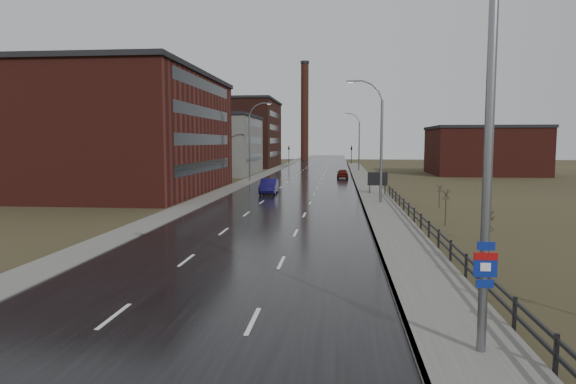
% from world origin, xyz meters
% --- Properties ---
extents(ground, '(320.00, 320.00, 0.00)m').
position_xyz_m(ground, '(0.00, 0.00, 0.00)').
color(ground, '#2D2819').
rests_on(ground, ground).
extents(road, '(14.00, 300.00, 0.06)m').
position_xyz_m(road, '(0.00, 60.00, 0.03)').
color(road, black).
rests_on(road, ground).
extents(sidewalk_right, '(3.20, 180.00, 0.18)m').
position_xyz_m(sidewalk_right, '(8.60, 35.00, 0.09)').
color(sidewalk_right, '#595651').
rests_on(sidewalk_right, ground).
extents(curb_right, '(0.16, 180.00, 0.18)m').
position_xyz_m(curb_right, '(7.08, 35.00, 0.09)').
color(curb_right, slate).
rests_on(curb_right, ground).
extents(sidewalk_left, '(2.40, 260.00, 0.12)m').
position_xyz_m(sidewalk_left, '(-8.20, 60.00, 0.06)').
color(sidewalk_left, '#595651').
rests_on(sidewalk_left, ground).
extents(warehouse_near, '(22.44, 28.56, 13.50)m').
position_xyz_m(warehouse_near, '(-20.99, 45.00, 6.76)').
color(warehouse_near, '#471914').
rests_on(warehouse_near, ground).
extents(warehouse_mid, '(16.32, 20.40, 10.50)m').
position_xyz_m(warehouse_mid, '(-17.99, 78.00, 5.26)').
color(warehouse_mid, slate).
rests_on(warehouse_mid, ground).
extents(warehouse_far, '(26.52, 24.48, 15.50)m').
position_xyz_m(warehouse_far, '(-22.99, 108.00, 7.76)').
color(warehouse_far, '#331611').
rests_on(warehouse_far, ground).
extents(building_right, '(18.36, 16.32, 8.50)m').
position_xyz_m(building_right, '(30.30, 82.00, 4.26)').
color(building_right, '#471914').
rests_on(building_right, ground).
extents(smokestack, '(2.70, 2.70, 30.70)m').
position_xyz_m(smokestack, '(-6.00, 150.00, 15.50)').
color(smokestack, '#331611').
rests_on(smokestack, ground).
extents(streetlight_main, '(3.91, 0.29, 12.11)m').
position_xyz_m(streetlight_main, '(8.47, 2.00, 6.06)').
color(streetlight_main, slate).
rests_on(streetlight_main, ground).
extents(streetlight_right_mid, '(3.36, 0.28, 11.35)m').
position_xyz_m(streetlight_right_mid, '(8.50, 36.00, 5.84)').
color(streetlight_right_mid, slate).
rests_on(streetlight_right_mid, ground).
extents(streetlight_left, '(3.36, 0.28, 11.35)m').
position_xyz_m(streetlight_left, '(-7.70, 62.00, 5.84)').
color(streetlight_left, slate).
rests_on(streetlight_left, ground).
extents(streetlight_right_far, '(3.36, 0.28, 11.35)m').
position_xyz_m(streetlight_right_far, '(8.50, 90.00, 5.84)').
color(streetlight_right_far, slate).
rests_on(streetlight_right_far, ground).
extents(guardrail, '(0.10, 53.05, 1.10)m').
position_xyz_m(guardrail, '(10.30, 18.31, 0.71)').
color(guardrail, black).
rests_on(guardrail, ground).
extents(shrub_c, '(0.58, 0.61, 2.45)m').
position_xyz_m(shrub_c, '(11.68, 11.97, 1.30)').
color(shrub_c, '#382D23').
rests_on(shrub_c, ground).
extents(shrub_d, '(0.45, 0.47, 1.87)m').
position_xyz_m(shrub_d, '(13.53, 18.15, 0.99)').
color(shrub_d, '#382D23').
rests_on(shrub_d, ground).
extents(shrub_e, '(0.59, 0.62, 2.50)m').
position_xyz_m(shrub_e, '(12.31, 24.26, 1.33)').
color(shrub_e, '#382D23').
rests_on(shrub_e, ground).
extents(shrub_f, '(0.48, 0.50, 2.00)m').
position_xyz_m(shrub_f, '(13.67, 33.73, 1.06)').
color(shrub_f, '#382D23').
rests_on(shrub_f, ground).
extents(billboard, '(2.13, 0.17, 2.47)m').
position_xyz_m(billboard, '(9.10, 44.23, 1.68)').
color(billboard, black).
rests_on(billboard, ground).
extents(traffic_light_left, '(0.58, 2.73, 5.30)m').
position_xyz_m(traffic_light_left, '(-8.00, 120.00, 4.60)').
color(traffic_light_left, black).
rests_on(traffic_light_left, ground).
extents(traffic_light_right, '(0.58, 2.73, 5.30)m').
position_xyz_m(traffic_light_right, '(8.00, 120.00, 4.60)').
color(traffic_light_right, black).
rests_on(traffic_light_right, ground).
extents(car_near, '(1.92, 5.07, 1.65)m').
position_xyz_m(car_near, '(-2.73, 44.15, 0.83)').
color(car_near, '#120D44').
rests_on(car_near, ground).
extents(car_far, '(1.81, 4.45, 1.51)m').
position_xyz_m(car_far, '(5.50, 68.79, 0.76)').
color(car_far, '#4A100C').
rests_on(car_far, ground).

